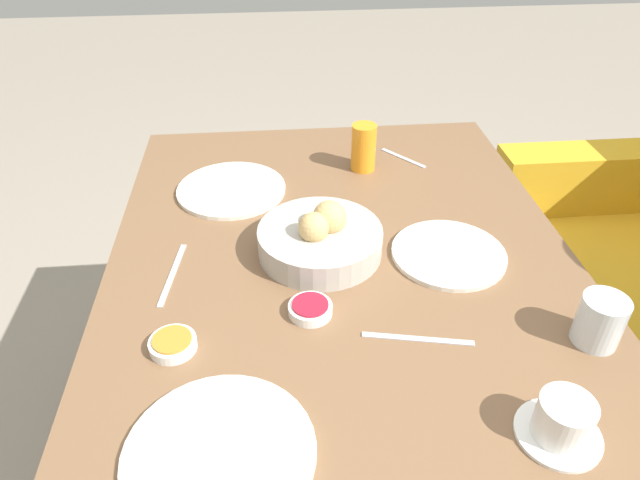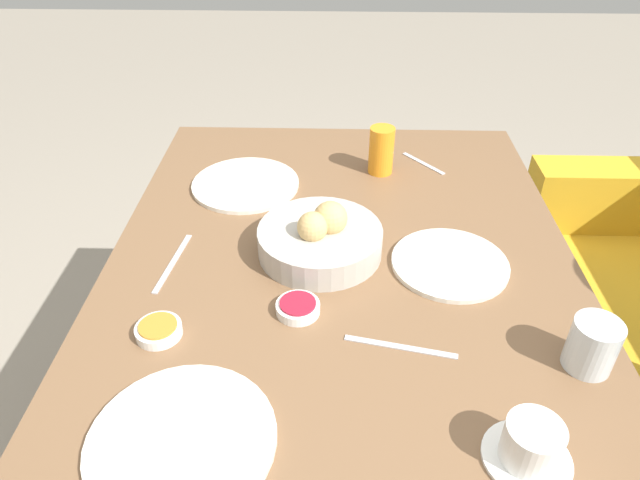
# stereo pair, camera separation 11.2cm
# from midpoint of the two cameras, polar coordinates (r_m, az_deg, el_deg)

# --- Properties ---
(dining_table) EXTENTS (1.27, 0.92, 0.77)m
(dining_table) POSITION_cam_midpoint_polar(r_m,az_deg,el_deg) (1.16, 4.86, -7.22)
(dining_table) COLOR brown
(dining_table) RESTS_ON ground_plane
(bread_basket) EXTENTS (0.24, 0.24, 0.11)m
(bread_basket) POSITION_cam_midpoint_polar(r_m,az_deg,el_deg) (1.11, 2.91, 0.05)
(bread_basket) COLOR #B2ADA3
(bread_basket) RESTS_ON dining_table
(plate_near_left) EXTENTS (0.25, 0.25, 0.01)m
(plate_near_left) POSITION_cam_midpoint_polar(r_m,az_deg,el_deg) (1.35, -5.11, 5.51)
(plate_near_left) COLOR silver
(plate_near_left) RESTS_ON dining_table
(plate_near_right) EXTENTS (0.26, 0.26, 0.01)m
(plate_near_right) POSITION_cam_midpoint_polar(r_m,az_deg,el_deg) (0.84, -9.77, -19.29)
(plate_near_right) COLOR silver
(plate_near_right) RESTS_ON dining_table
(plate_far_center) EXTENTS (0.22, 0.22, 0.01)m
(plate_far_center) POSITION_cam_midpoint_polar(r_m,az_deg,el_deg) (1.14, 15.63, -2.39)
(plate_far_center) COLOR silver
(plate_far_center) RESTS_ON dining_table
(juice_glass) EXTENTS (0.06, 0.06, 0.12)m
(juice_glass) POSITION_cam_midpoint_polar(r_m,az_deg,el_deg) (1.40, 8.46, 8.80)
(juice_glass) COLOR orange
(juice_glass) RESTS_ON dining_table
(water_tumbler) EXTENTS (0.07, 0.07, 0.09)m
(water_tumbler) POSITION_cam_midpoint_polar(r_m,az_deg,el_deg) (1.00, 28.57, -9.37)
(water_tumbler) COLOR silver
(water_tumbler) RESTS_ON dining_table
(coffee_cup) EXTENTS (0.12, 0.12, 0.07)m
(coffee_cup) POSITION_cam_midpoint_polar(r_m,az_deg,el_deg) (0.86, 24.08, -18.46)
(coffee_cup) COLOR white
(coffee_cup) RESTS_ON dining_table
(jam_bowl_berry) EXTENTS (0.08, 0.08, 0.02)m
(jam_bowl_berry) POSITION_cam_midpoint_polar(r_m,az_deg,el_deg) (0.99, 1.01, -6.89)
(jam_bowl_berry) COLOR white
(jam_bowl_berry) RESTS_ON dining_table
(jam_bowl_honey) EXTENTS (0.08, 0.08, 0.02)m
(jam_bowl_honey) POSITION_cam_midpoint_polar(r_m,az_deg,el_deg) (0.98, -12.70, -8.91)
(jam_bowl_honey) COLOR white
(jam_bowl_honey) RESTS_ON dining_table
(fork_silver) EXTENTS (0.05, 0.18, 0.00)m
(fork_silver) POSITION_cam_midpoint_polar(r_m,az_deg,el_deg) (0.96, 11.42, -10.59)
(fork_silver) COLOR #B7B7BC
(fork_silver) RESTS_ON dining_table
(knife_silver) EXTENTS (0.18, 0.04, 0.00)m
(knife_silver) POSITION_cam_midpoint_polar(r_m,az_deg,el_deg) (1.13, -11.79, -2.34)
(knife_silver) COLOR #B7B7BC
(knife_silver) RESTS_ON dining_table
(spoon_coffee) EXTENTS (0.11, 0.10, 0.00)m
(spoon_coffee) POSITION_cam_midpoint_polar(r_m,az_deg,el_deg) (1.48, 12.45, 7.43)
(spoon_coffee) COLOR #B7B7BC
(spoon_coffee) RESTS_ON dining_table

